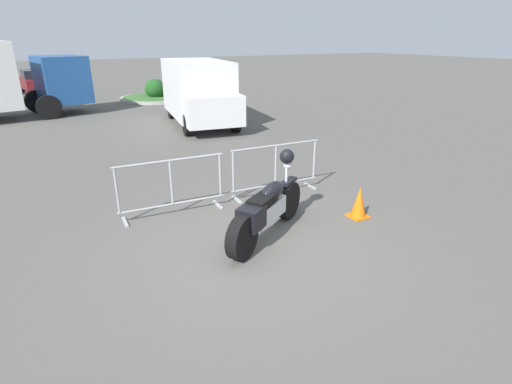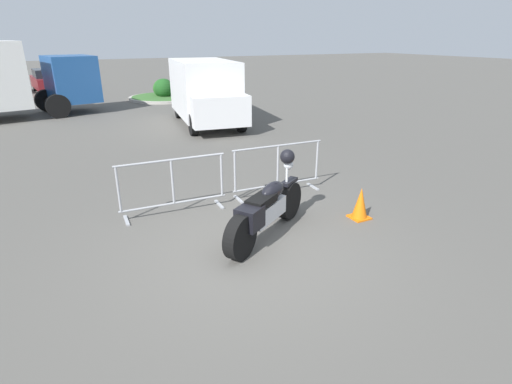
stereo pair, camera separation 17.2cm
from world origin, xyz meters
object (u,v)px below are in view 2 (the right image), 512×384
(motorcycle, at_px, (267,208))
(crowd_barrier_far, at_px, (278,169))
(crowd_barrier_near, at_px, (173,186))
(traffic_cone, at_px, (360,204))
(delivery_van, at_px, (205,90))
(parked_car_maroon, at_px, (49,81))

(motorcycle, distance_m, crowd_barrier_far, 1.96)
(motorcycle, bearing_deg, crowd_barrier_near, 91.70)
(motorcycle, relative_size, traffic_cone, 3.51)
(motorcycle, xyz_separation_m, crowd_barrier_near, (-1.12, 1.61, 0.04))
(crowd_barrier_near, bearing_deg, delivery_van, 65.67)
(parked_car_maroon, xyz_separation_m, traffic_cone, (4.67, -22.31, -0.40))
(crowd_barrier_near, height_order, crowd_barrier_far, same)
(crowd_barrier_far, height_order, delivery_van, delivery_van)
(crowd_barrier_near, bearing_deg, motorcycle, -55.12)
(crowd_barrier_far, bearing_deg, crowd_barrier_near, 180.00)
(motorcycle, xyz_separation_m, parked_car_maroon, (-2.81, 22.15, 0.18))
(delivery_van, bearing_deg, crowd_barrier_near, -16.34)
(crowd_barrier_far, height_order, traffic_cone, crowd_barrier_far)
(motorcycle, relative_size, crowd_barrier_near, 1.02)
(motorcycle, height_order, crowd_barrier_near, motorcycle)
(motorcycle, height_order, crowd_barrier_far, motorcycle)
(parked_car_maroon, height_order, traffic_cone, parked_car_maroon)
(crowd_barrier_far, bearing_deg, traffic_cone, -67.23)
(crowd_barrier_near, relative_size, delivery_van, 0.39)
(motorcycle, xyz_separation_m, delivery_van, (2.35, 9.29, 0.73))
(delivery_van, xyz_separation_m, traffic_cone, (-0.49, -9.45, -0.95))
(motorcycle, height_order, traffic_cone, motorcycle)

